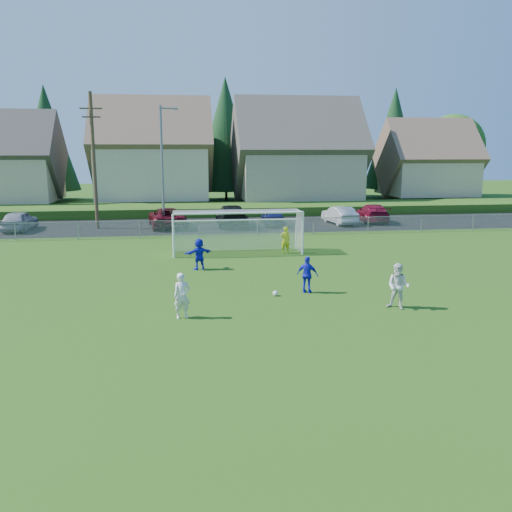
{
  "coord_description": "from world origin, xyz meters",
  "views": [
    {
      "loc": [
        -3.13,
        -14.84,
        6.05
      ],
      "look_at": [
        0.0,
        8.0,
        1.4
      ],
      "focal_mm": 38.0,
      "sensor_mm": 36.0,
      "label": 1
    }
  ],
  "objects_px": {
    "car_c": "(167,217)",
    "car_g": "(373,213)",
    "soccer_goal": "(237,225)",
    "soccer_ball": "(275,293)",
    "car_e": "(273,217)",
    "car_f": "(339,215)",
    "player_white_a": "(182,296)",
    "car_a": "(19,221)",
    "player_white_b": "(398,286)",
    "car_d": "(232,215)",
    "goalkeeper": "(285,240)",
    "player_blue_a": "(307,275)",
    "player_blue_b": "(199,254)"
  },
  "relations": [
    {
      "from": "soccer_goal",
      "to": "player_blue_a",
      "type": "bearing_deg",
      "value": -77.66
    },
    {
      "from": "car_e",
      "to": "car_d",
      "type": "bearing_deg",
      "value": 0.29
    },
    {
      "from": "goalkeeper",
      "to": "car_c",
      "type": "height_order",
      "value": "goalkeeper"
    },
    {
      "from": "car_e",
      "to": "player_white_b",
      "type": "bearing_deg",
      "value": 95.45
    },
    {
      "from": "goalkeeper",
      "to": "player_blue_a",
      "type": "bearing_deg",
      "value": 82.66
    },
    {
      "from": "car_c",
      "to": "goalkeeper",
      "type": "bearing_deg",
      "value": 114.61
    },
    {
      "from": "goalkeeper",
      "to": "car_e",
      "type": "relative_size",
      "value": 0.38
    },
    {
      "from": "car_a",
      "to": "car_d",
      "type": "relative_size",
      "value": 0.77
    },
    {
      "from": "car_e",
      "to": "car_f",
      "type": "relative_size",
      "value": 0.95
    },
    {
      "from": "car_g",
      "to": "player_white_a",
      "type": "bearing_deg",
      "value": 64.12
    },
    {
      "from": "goalkeeper",
      "to": "player_blue_b",
      "type": "bearing_deg",
      "value": 32.49
    },
    {
      "from": "player_white_a",
      "to": "goalkeeper",
      "type": "distance_m",
      "value": 12.91
    },
    {
      "from": "car_c",
      "to": "car_e",
      "type": "xyz_separation_m",
      "value": [
        8.23,
        -0.15,
        -0.06
      ]
    },
    {
      "from": "soccer_ball",
      "to": "car_g",
      "type": "bearing_deg",
      "value": 60.99
    },
    {
      "from": "player_blue_b",
      "to": "car_f",
      "type": "relative_size",
      "value": 0.37
    },
    {
      "from": "player_white_b",
      "to": "car_f",
      "type": "height_order",
      "value": "player_white_b"
    },
    {
      "from": "car_a",
      "to": "car_g",
      "type": "xyz_separation_m",
      "value": [
        27.47,
        1.05,
        -0.01
      ]
    },
    {
      "from": "car_a",
      "to": "car_f",
      "type": "bearing_deg",
      "value": -176.08
    },
    {
      "from": "player_blue_b",
      "to": "car_g",
      "type": "height_order",
      "value": "player_blue_b"
    },
    {
      "from": "car_c",
      "to": "car_g",
      "type": "height_order",
      "value": "car_c"
    },
    {
      "from": "soccer_ball",
      "to": "car_f",
      "type": "relative_size",
      "value": 0.05
    },
    {
      "from": "player_white_a",
      "to": "car_d",
      "type": "distance_m",
      "value": 23.26
    },
    {
      "from": "soccer_goal",
      "to": "player_white_b",
      "type": "bearing_deg",
      "value": -67.73
    },
    {
      "from": "player_blue_a",
      "to": "soccer_goal",
      "type": "bearing_deg",
      "value": -48.54
    },
    {
      "from": "player_blue_a",
      "to": "car_g",
      "type": "height_order",
      "value": "player_blue_a"
    },
    {
      "from": "soccer_ball",
      "to": "goalkeeper",
      "type": "xyz_separation_m",
      "value": [
        2.14,
        9.02,
        0.66
      ]
    },
    {
      "from": "player_white_a",
      "to": "car_d",
      "type": "xyz_separation_m",
      "value": [
        3.89,
        22.93,
        -0.01
      ]
    },
    {
      "from": "soccer_ball",
      "to": "soccer_goal",
      "type": "bearing_deg",
      "value": 93.59
    },
    {
      "from": "player_white_a",
      "to": "goalkeeper",
      "type": "relative_size",
      "value": 1.07
    },
    {
      "from": "car_c",
      "to": "player_blue_b",
      "type": "bearing_deg",
      "value": 90.47
    },
    {
      "from": "player_blue_b",
      "to": "soccer_ball",
      "type": "bearing_deg",
      "value": 94.96
    },
    {
      "from": "car_g",
      "to": "goalkeeper",
      "type": "bearing_deg",
      "value": 59.28
    },
    {
      "from": "player_blue_a",
      "to": "soccer_goal",
      "type": "relative_size",
      "value": 0.21
    },
    {
      "from": "car_c",
      "to": "soccer_ball",
      "type": "bearing_deg",
      "value": 96.5
    },
    {
      "from": "player_white_b",
      "to": "goalkeeper",
      "type": "relative_size",
      "value": 1.14
    },
    {
      "from": "goalkeeper",
      "to": "car_e",
      "type": "xyz_separation_m",
      "value": [
        1.17,
        11.32,
        -0.08
      ]
    },
    {
      "from": "player_white_b",
      "to": "car_e",
      "type": "distance_m",
      "value": 22.77
    },
    {
      "from": "player_blue_a",
      "to": "car_e",
      "type": "xyz_separation_m",
      "value": [
        1.89,
        20.02,
        -0.09
      ]
    },
    {
      "from": "goalkeeper",
      "to": "car_c",
      "type": "bearing_deg",
      "value": -61.0
    },
    {
      "from": "player_white_a",
      "to": "player_blue_b",
      "type": "height_order",
      "value": "player_white_a"
    },
    {
      "from": "player_white_a",
      "to": "car_e",
      "type": "height_order",
      "value": "player_white_a"
    },
    {
      "from": "soccer_goal",
      "to": "soccer_ball",
      "type": "bearing_deg",
      "value": -86.41
    },
    {
      "from": "player_white_a",
      "to": "car_a",
      "type": "xyz_separation_m",
      "value": [
        -11.84,
        22.69,
        -0.09
      ]
    },
    {
      "from": "player_blue_b",
      "to": "car_a",
      "type": "xyz_separation_m",
      "value": [
        -12.71,
        14.81,
        -0.05
      ]
    },
    {
      "from": "player_white_b",
      "to": "player_blue_b",
      "type": "distance_m",
      "value": 10.68
    },
    {
      "from": "player_blue_a",
      "to": "player_blue_b",
      "type": "height_order",
      "value": "player_blue_b"
    },
    {
      "from": "player_blue_a",
      "to": "car_c",
      "type": "relative_size",
      "value": 0.29
    },
    {
      "from": "player_blue_b",
      "to": "car_d",
      "type": "bearing_deg",
      "value": -124.81
    },
    {
      "from": "soccer_ball",
      "to": "car_a",
      "type": "xyz_separation_m",
      "value": [
        -15.66,
        20.25,
        0.62
      ]
    },
    {
      "from": "player_blue_b",
      "to": "car_c",
      "type": "distance_m",
      "value": 15.18
    }
  ]
}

